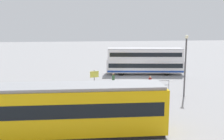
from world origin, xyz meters
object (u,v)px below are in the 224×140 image
pedestrian_near_railing (113,80)px  info_sign (94,78)px  double_decker_bus (145,61)px  pedestrian_crossing (150,83)px  tram_yellow (44,110)px  street_lamp (185,61)px

pedestrian_near_railing → info_sign: info_sign is taller
pedestrian_near_railing → double_decker_bus: bearing=-125.9°
pedestrian_near_railing → pedestrian_crossing: size_ratio=0.99×
tram_yellow → pedestrian_crossing: (-9.86, -9.84, -0.71)m
double_decker_bus → street_lamp: street_lamp is taller
double_decker_bus → tram_yellow: (11.92, 19.93, -0.20)m
double_decker_bus → pedestrian_crossing: 10.34m
street_lamp → pedestrian_near_railing: bearing=-32.6°
pedestrian_near_railing → pedestrian_crossing: 4.26m
info_sign → pedestrian_near_railing: bearing=-134.8°
pedestrian_near_railing → street_lamp: bearing=147.4°
tram_yellow → double_decker_bus: bearing=-120.9°
tram_yellow → street_lamp: (-12.82, -7.77, 1.90)m
tram_yellow → info_sign: 10.44m
pedestrian_near_railing → info_sign: bearing=45.2°
info_sign → street_lamp: size_ratio=0.42×
pedestrian_near_railing → pedestrian_crossing: bearing=149.5°
double_decker_bus → info_sign: bearing=51.9°
tram_yellow → info_sign: tram_yellow is taller
pedestrian_crossing → info_sign: 6.01m
pedestrian_crossing → street_lamp: 4.46m
double_decker_bus → info_sign: 13.01m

